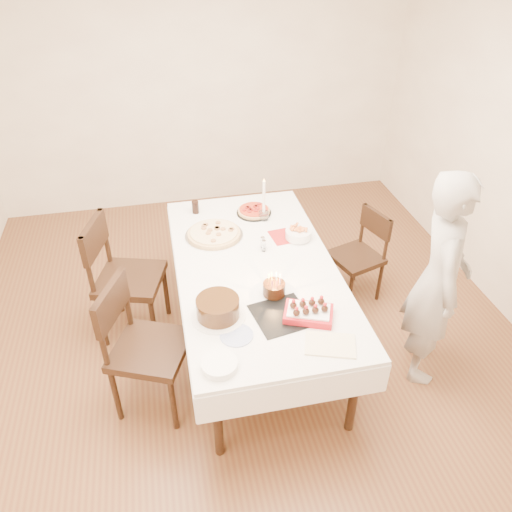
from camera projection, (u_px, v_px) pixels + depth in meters
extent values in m
plane|color=brown|center=(245.00, 344.00, 4.02)|extent=(5.00, 5.00, 0.00)
cube|color=white|center=(198.00, 85.00, 5.24)|extent=(4.50, 0.04, 2.70)
cube|color=white|center=(256.00, 305.00, 3.84)|extent=(1.31, 2.22, 0.75)
imported|color=#B9B4AF|center=(438.00, 281.00, 3.38)|extent=(0.58, 0.69, 1.62)
cylinder|color=beige|center=(214.00, 234.00, 3.94)|extent=(0.50, 0.50, 0.04)
cylinder|color=red|center=(254.00, 211.00, 4.23)|extent=(0.36, 0.36, 0.04)
cube|color=#B21E1E|center=(285.00, 236.00, 3.95)|extent=(0.25, 0.25, 0.01)
cylinder|color=white|center=(298.00, 234.00, 3.90)|extent=(0.23, 0.23, 0.07)
cylinder|color=white|center=(264.00, 199.00, 4.05)|extent=(0.10, 0.10, 0.38)
cylinder|color=black|center=(195.00, 207.00, 4.22)|extent=(0.07, 0.07, 0.11)
cylinder|color=#38200E|center=(218.00, 308.00, 3.14)|extent=(0.42, 0.42, 0.14)
cube|color=black|center=(281.00, 316.00, 3.19)|extent=(0.40, 0.40, 0.01)
cylinder|color=#351B0E|center=(274.00, 285.00, 3.31)|extent=(0.19, 0.19, 0.15)
cube|color=beige|center=(330.00, 345.00, 2.97)|extent=(0.35, 0.28, 0.02)
cylinder|color=white|center=(219.00, 365.00, 2.82)|extent=(0.27, 0.27, 0.04)
cylinder|color=white|center=(237.00, 335.00, 3.04)|extent=(0.22, 0.22, 0.01)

